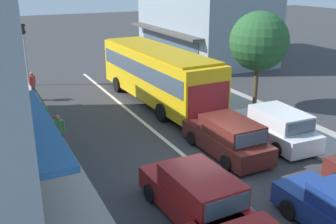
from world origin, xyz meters
TOP-DOWN VIEW (x-y plane):
  - ground_plane at (0.00, 0.00)m, footprint 140.00×140.00m
  - lane_centre_line at (0.00, 4.00)m, footprint 0.20×28.00m
  - sidewalk_left at (-6.80, 6.00)m, footprint 5.20×44.00m
  - kerb_right at (6.20, 6.00)m, footprint 2.80×44.00m
  - building_right_far at (11.48, 19.53)m, footprint 8.12×13.43m
  - city_bus at (2.07, 8.86)m, footprint 3.01×10.94m
  - wagon_queue_gap_filler at (-1.77, -2.37)m, footprint 2.06×4.56m
  - wagon_behind_bus_mid at (1.74, 1.09)m, footprint 1.97×4.51m
  - parked_wagon_kerb_second at (4.40, 1.17)m, footprint 2.07×4.56m
  - traffic_light_downstreet at (-4.26, 16.41)m, footprint 0.33×0.24m
  - street_tree_right at (6.60, 5.47)m, footprint 3.22×3.22m
  - pedestrian_with_handbag_near at (-4.64, 4.11)m, footprint 0.66×0.36m
  - pedestrian_browsing_midblock at (-4.47, 12.57)m, footprint 0.39×0.47m
  - pedestrian_far_walker at (-4.92, 6.20)m, footprint 0.56×0.28m

SIDE VIEW (x-z plane):
  - ground_plane at x=0.00m, z-range 0.00..0.00m
  - lane_centre_line at x=0.00m, z-range 0.00..0.01m
  - kerb_right at x=6.20m, z-range 0.00..0.12m
  - sidewalk_left at x=-6.80m, z-range 0.00..0.14m
  - wagon_queue_gap_filler at x=-1.77m, z-range -0.04..1.53m
  - wagon_behind_bus_mid at x=1.74m, z-range -0.04..1.53m
  - parked_wagon_kerb_second at x=4.40m, z-range -0.04..1.53m
  - pedestrian_browsing_midblock at x=-4.47m, z-range 0.25..1.88m
  - pedestrian_far_walker at x=-4.92m, z-range 0.25..1.88m
  - pedestrian_with_handbag_near at x=-4.64m, z-range 0.25..1.88m
  - city_bus at x=2.07m, z-range 0.27..3.49m
  - traffic_light_downstreet at x=-4.26m, z-range 0.75..4.95m
  - street_tree_right at x=6.60m, z-range 1.09..6.53m
  - building_right_far at x=11.48m, z-range -0.01..8.87m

